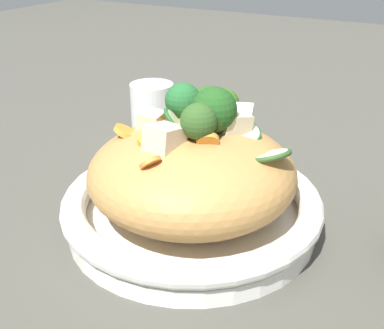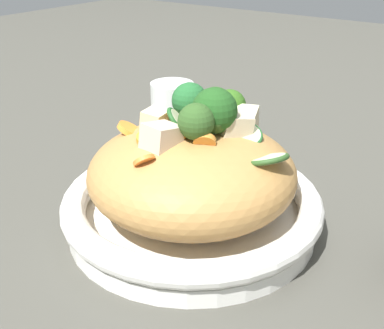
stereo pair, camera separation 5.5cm
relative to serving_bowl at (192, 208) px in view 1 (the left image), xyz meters
name	(u,v)px [view 1 (the left image)]	position (x,y,z in m)	size (l,w,h in m)	color
ground_plane	(192,226)	(0.00, 0.00, -0.02)	(3.00, 3.00, 0.00)	#46453D
serving_bowl	(192,208)	(0.00, 0.00, 0.00)	(0.30, 0.30, 0.05)	white
noodle_heap	(192,173)	(0.00, 0.00, 0.05)	(0.23, 0.23, 0.10)	#B18045
broccoli_florets	(206,109)	(-0.04, 0.00, 0.11)	(0.16, 0.13, 0.08)	#A2BA75
carrot_coins	(158,140)	(0.03, -0.03, 0.09)	(0.09, 0.14, 0.03)	orange
zucchini_slices	(234,136)	(-0.02, 0.04, 0.09)	(0.08, 0.17, 0.04)	beige
chicken_chunks	(205,126)	(-0.02, 0.01, 0.10)	(0.15, 0.13, 0.04)	beige
drinking_glass	(152,108)	(-0.23, -0.21, 0.02)	(0.07, 0.07, 0.08)	silver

